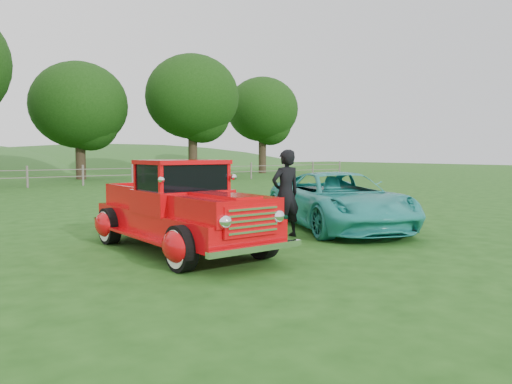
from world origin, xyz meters
TOP-DOWN VIEW (x-y plane):
  - ground at (0.00, 0.00)m, footprint 140.00×140.00m
  - fence_line at (0.00, 22.00)m, footprint 48.00×0.12m
  - tree_near_east at (5.00, 29.00)m, footprint 6.80×6.80m
  - tree_mid_east at (13.00, 27.00)m, footprint 7.20×7.20m
  - tree_far_east at (22.00, 30.00)m, footprint 6.60×6.60m
  - red_pickup at (-1.41, 1.39)m, footprint 2.30×5.02m
  - teal_sedan at (3.15, 1.60)m, footprint 4.09×5.64m
  - man at (1.27, 1.44)m, footprint 0.76×0.53m

SIDE VIEW (x-z plane):
  - ground at x=0.00m, z-range 0.00..0.00m
  - fence_line at x=0.00m, z-range 0.00..1.20m
  - teal_sedan at x=3.15m, z-range 0.00..1.43m
  - red_pickup at x=-1.41m, z-range -0.09..1.69m
  - man at x=1.27m, z-range 0.00..1.99m
  - tree_near_east at x=5.00m, z-range 1.08..9.41m
  - tree_far_east at x=22.00m, z-range 1.43..10.29m
  - tree_mid_east at x=13.00m, z-range 1.45..10.89m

